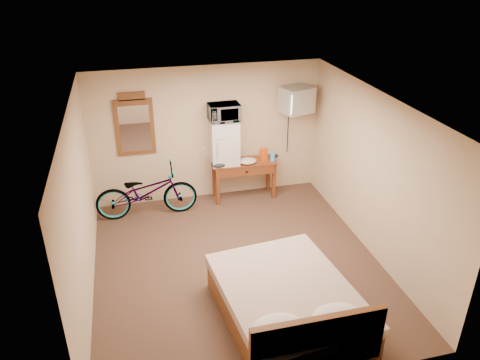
{
  "coord_description": "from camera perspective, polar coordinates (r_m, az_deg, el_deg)",
  "views": [
    {
      "loc": [
        -1.36,
        -5.6,
        4.3
      ],
      "look_at": [
        0.19,
        0.62,
        1.1
      ],
      "focal_mm": 35.0,
      "sensor_mm": 36.0,
      "label": 1
    }
  ],
  "objects": [
    {
      "name": "room",
      "position": [
        6.52,
        -0.34,
        -1.36
      ],
      "size": [
        4.6,
        4.64,
        2.5
      ],
      "color": "#503528",
      "rests_on": "ground"
    },
    {
      "name": "desk",
      "position": [
        8.68,
        0.53,
        1.39
      ],
      "size": [
        1.19,
        0.51,
        0.75
      ],
      "color": "brown",
      "rests_on": "floor"
    },
    {
      "name": "mini_fridge",
      "position": [
        8.45,
        -1.9,
        4.66
      ],
      "size": [
        0.52,
        0.5,
        0.81
      ],
      "color": "silver",
      "rests_on": "desk"
    },
    {
      "name": "microwave",
      "position": [
        8.26,
        -1.96,
        8.25
      ],
      "size": [
        0.55,
        0.38,
        0.3
      ],
      "primitive_type": "imported",
      "rotation": [
        0.0,
        0.0,
        0.02
      ],
      "color": "silver",
      "rests_on": "mini_fridge"
    },
    {
      "name": "snack_bag",
      "position": [
        8.62,
        2.88,
        3.11
      ],
      "size": [
        0.15,
        0.11,
        0.26
      ],
      "primitive_type": "cube",
      "rotation": [
        0.0,
        0.0,
        0.32
      ],
      "color": "#CE4C12",
      "rests_on": "desk"
    },
    {
      "name": "blue_cup",
      "position": [
        8.67,
        3.99,
        2.86
      ],
      "size": [
        0.09,
        0.09,
        0.15
      ],
      "primitive_type": "cylinder",
      "color": "#46B0EF",
      "rests_on": "desk"
    },
    {
      "name": "cloth_cream",
      "position": [
        8.54,
        0.94,
        2.33
      ],
      "size": [
        0.33,
        0.25,
        0.1
      ],
      "primitive_type": "ellipsoid",
      "color": "beige",
      "rests_on": "desk"
    },
    {
      "name": "cloth_dark_a",
      "position": [
        8.41,
        -2.62,
        1.95
      ],
      "size": [
        0.29,
        0.22,
        0.11
      ],
      "primitive_type": "ellipsoid",
      "color": "black",
      "rests_on": "desk"
    },
    {
      "name": "cloth_dark_b",
      "position": [
        8.81,
        4.18,
        2.96
      ],
      "size": [
        0.17,
        0.14,
        0.08
      ],
      "primitive_type": "ellipsoid",
      "color": "black",
      "rests_on": "desk"
    },
    {
      "name": "crt_television",
      "position": [
        8.53,
        6.9,
        9.69
      ],
      "size": [
        0.63,
        0.67,
        0.46
      ],
      "color": "black",
      "rests_on": "room"
    },
    {
      "name": "wall_mirror",
      "position": [
        8.34,
        -12.72,
        6.55
      ],
      "size": [
        0.67,
        0.04,
        1.13
      ],
      "color": "brown",
      "rests_on": "room"
    },
    {
      "name": "bicycle",
      "position": [
        8.34,
        -11.34,
        -1.44
      ],
      "size": [
        1.76,
        0.62,
        0.92
      ],
      "primitive_type": "imported",
      "rotation": [
        0.0,
        0.0,
        1.57
      ],
      "color": "black",
      "rests_on": "floor"
    },
    {
      "name": "bed",
      "position": [
        6.06,
        5.96,
        -15.02
      ],
      "size": [
        1.75,
        2.19,
        0.9
      ],
      "color": "brown",
      "rests_on": "floor"
    }
  ]
}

